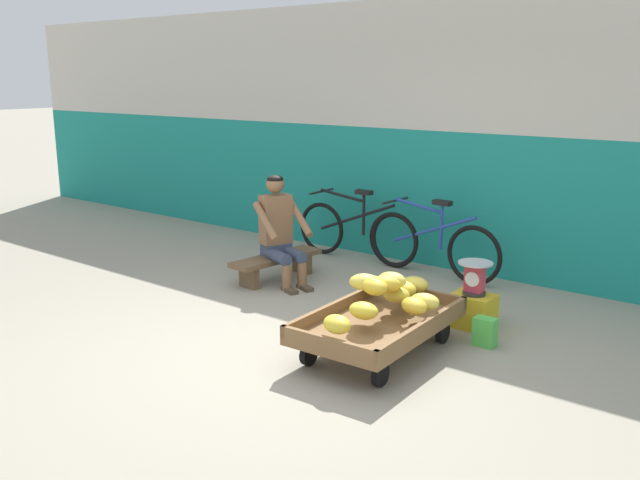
{
  "coord_description": "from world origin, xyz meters",
  "views": [
    {
      "loc": [
        3.39,
        -3.82,
        2.16
      ],
      "look_at": [
        -0.21,
        0.79,
        0.75
      ],
      "focal_mm": 38.52,
      "sensor_mm": 36.0,
      "label": 1
    }
  ],
  "objects_px": {
    "banana_cart": "(379,325)",
    "vendor_seated": "(280,230)",
    "bicycle_far_left": "(432,244)",
    "bicycle_near_left": "(356,231)",
    "shopping_bag": "(485,332)",
    "plastic_crate": "(473,311)",
    "low_bench": "(276,262)",
    "weighing_scale": "(475,278)"
  },
  "relations": [
    {
      "from": "plastic_crate",
      "to": "bicycle_near_left",
      "type": "height_order",
      "value": "bicycle_near_left"
    },
    {
      "from": "vendor_seated",
      "to": "bicycle_near_left",
      "type": "bearing_deg",
      "value": 84.72
    },
    {
      "from": "bicycle_far_left",
      "to": "plastic_crate",
      "type": "bearing_deg",
      "value": -48.08
    },
    {
      "from": "weighing_scale",
      "to": "bicycle_far_left",
      "type": "relative_size",
      "value": 0.18
    },
    {
      "from": "weighing_scale",
      "to": "low_bench",
      "type": "bearing_deg",
      "value": 179.59
    },
    {
      "from": "low_bench",
      "to": "bicycle_far_left",
      "type": "xyz_separation_m",
      "value": [
        1.24,
        1.18,
        0.15
      ]
    },
    {
      "from": "low_bench",
      "to": "weighing_scale",
      "type": "relative_size",
      "value": 3.75
    },
    {
      "from": "vendor_seated",
      "to": "banana_cart",
      "type": "bearing_deg",
      "value": -27.41
    },
    {
      "from": "banana_cart",
      "to": "shopping_bag",
      "type": "distance_m",
      "value": 0.9
    },
    {
      "from": "plastic_crate",
      "to": "bicycle_far_left",
      "type": "relative_size",
      "value": 0.22
    },
    {
      "from": "bicycle_far_left",
      "to": "shopping_bag",
      "type": "distance_m",
      "value": 2.04
    },
    {
      "from": "banana_cart",
      "to": "vendor_seated",
      "type": "xyz_separation_m",
      "value": [
        -1.9,
        0.98,
        0.33
      ]
    },
    {
      "from": "weighing_scale",
      "to": "bicycle_near_left",
      "type": "xyz_separation_m",
      "value": [
        -2.11,
        1.22,
        -0.1
      ]
    },
    {
      "from": "weighing_scale",
      "to": "plastic_crate",
      "type": "bearing_deg",
      "value": 90.0
    },
    {
      "from": "low_bench",
      "to": "plastic_crate",
      "type": "xyz_separation_m",
      "value": [
        2.31,
        -0.02,
        -0.05
      ]
    },
    {
      "from": "bicycle_near_left",
      "to": "bicycle_far_left",
      "type": "height_order",
      "value": "same"
    },
    {
      "from": "banana_cart",
      "to": "plastic_crate",
      "type": "bearing_deg",
      "value": 71.74
    },
    {
      "from": "low_bench",
      "to": "bicycle_near_left",
      "type": "bearing_deg",
      "value": 80.75
    },
    {
      "from": "bicycle_far_left",
      "to": "vendor_seated",
      "type": "bearing_deg",
      "value": -133.73
    },
    {
      "from": "weighing_scale",
      "to": "bicycle_near_left",
      "type": "relative_size",
      "value": 0.18
    },
    {
      "from": "low_bench",
      "to": "bicycle_far_left",
      "type": "relative_size",
      "value": 0.68
    },
    {
      "from": "banana_cart",
      "to": "bicycle_far_left",
      "type": "distance_m",
      "value": 2.32
    },
    {
      "from": "low_bench",
      "to": "plastic_crate",
      "type": "height_order",
      "value": "plastic_crate"
    },
    {
      "from": "plastic_crate",
      "to": "bicycle_far_left",
      "type": "distance_m",
      "value": 1.61
    },
    {
      "from": "low_bench",
      "to": "vendor_seated",
      "type": "xyz_separation_m",
      "value": [
        0.08,
        -0.03,
        0.37
      ]
    },
    {
      "from": "bicycle_near_left",
      "to": "shopping_bag",
      "type": "relative_size",
      "value": 6.92
    },
    {
      "from": "plastic_crate",
      "to": "shopping_bag",
      "type": "relative_size",
      "value": 1.5
    },
    {
      "from": "vendor_seated",
      "to": "shopping_bag",
      "type": "xyz_separation_m",
      "value": [
        2.49,
        -0.32,
        -0.45
      ]
    },
    {
      "from": "plastic_crate",
      "to": "weighing_scale",
      "type": "xyz_separation_m",
      "value": [
        -0.0,
        -0.0,
        0.3
      ]
    },
    {
      "from": "banana_cart",
      "to": "bicycle_near_left",
      "type": "bearing_deg",
      "value": 128.72
    },
    {
      "from": "banana_cart",
      "to": "weighing_scale",
      "type": "xyz_separation_m",
      "value": [
        0.33,
        1.0,
        0.21
      ]
    },
    {
      "from": "shopping_bag",
      "to": "plastic_crate",
      "type": "bearing_deg",
      "value": 128.83
    },
    {
      "from": "plastic_crate",
      "to": "bicycle_far_left",
      "type": "xyz_separation_m",
      "value": [
        -1.07,
        1.19,
        0.2
      ]
    },
    {
      "from": "low_bench",
      "to": "vendor_seated",
      "type": "relative_size",
      "value": 0.99
    },
    {
      "from": "bicycle_far_left",
      "to": "shopping_bag",
      "type": "relative_size",
      "value": 6.92
    },
    {
      "from": "low_bench",
      "to": "vendor_seated",
      "type": "distance_m",
      "value": 0.38
    },
    {
      "from": "bicycle_near_left",
      "to": "shopping_bag",
      "type": "xyz_separation_m",
      "value": [
        2.38,
        -1.56,
        -0.23
      ]
    },
    {
      "from": "bicycle_near_left",
      "to": "bicycle_far_left",
      "type": "xyz_separation_m",
      "value": [
        1.04,
        -0.03,
        0.0
      ]
    },
    {
      "from": "banana_cart",
      "to": "plastic_crate",
      "type": "distance_m",
      "value": 1.06
    },
    {
      "from": "banana_cart",
      "to": "plastic_crate",
      "type": "relative_size",
      "value": 4.09
    },
    {
      "from": "banana_cart",
      "to": "vendor_seated",
      "type": "height_order",
      "value": "vendor_seated"
    },
    {
      "from": "banana_cart",
      "to": "bicycle_far_left",
      "type": "bearing_deg",
      "value": 108.67
    }
  ]
}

